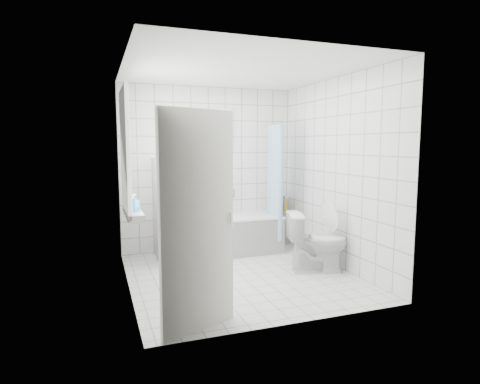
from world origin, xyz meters
name	(u,v)px	position (x,y,z in m)	size (l,w,h in m)	color
ground	(241,275)	(0.00, 0.00, 0.00)	(3.00, 3.00, 0.00)	white
ceiling	(241,70)	(0.00, 0.00, 2.60)	(3.00, 3.00, 0.00)	white
wall_back	(209,169)	(0.00, 1.50, 1.30)	(2.80, 0.02, 2.60)	white
wall_front	(297,188)	(0.00, -1.50, 1.30)	(2.80, 0.02, 2.60)	white
wall_left	(126,179)	(-1.40, 0.00, 1.30)	(0.02, 3.00, 2.60)	white
wall_right	(336,173)	(1.40, 0.00, 1.30)	(0.02, 3.00, 2.60)	white
window_left	(127,152)	(-1.35, 0.30, 1.60)	(0.01, 0.90, 1.40)	white
window_back	(215,128)	(0.10, 1.46, 1.95)	(0.50, 0.01, 0.50)	white
window_sill	(133,212)	(-1.31, 0.30, 0.86)	(0.18, 1.02, 0.08)	white
door	(198,223)	(-0.88, -1.32, 1.00)	(0.04, 0.80, 2.00)	silver
bathtub	(223,235)	(0.12, 1.12, 0.29)	(1.78, 0.77, 0.58)	white
partition_wall	(162,210)	(-0.84, 1.07, 0.75)	(0.15, 0.85, 1.50)	white
tiled_ledge	(281,228)	(1.24, 1.38, 0.28)	(0.40, 0.24, 0.55)	white
toilet	(317,242)	(1.03, -0.17, 0.40)	(0.45, 0.79, 0.80)	white
curtain_rod	(273,125)	(0.95, 1.10, 2.00)	(0.02, 0.02, 0.80)	silver
shower_curtain	(276,182)	(0.95, 0.97, 1.10)	(0.14, 0.48, 1.78)	#4490C7
tub_faucet	(223,196)	(0.22, 1.46, 0.85)	(0.18, 0.06, 0.06)	silver
sill_bottles	(133,201)	(-1.30, 0.31, 0.99)	(0.19, 0.62, 0.20)	#31B4DE
ledge_bottles	(284,205)	(1.27, 1.36, 0.67)	(0.19, 0.18, 0.26)	blue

